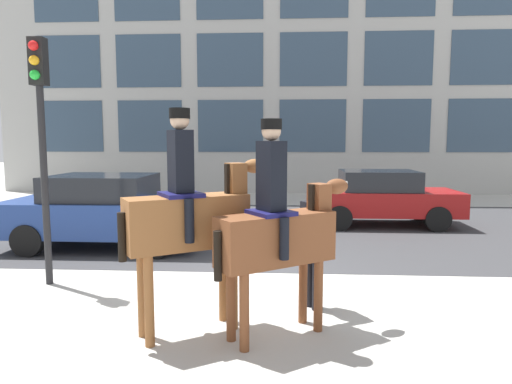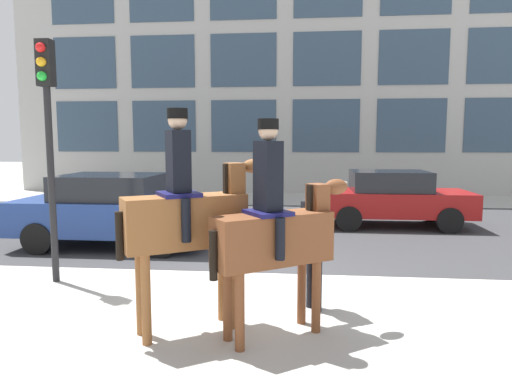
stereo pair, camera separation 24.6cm
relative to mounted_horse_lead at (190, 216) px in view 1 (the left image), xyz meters
name	(u,v)px [view 1 (the left image)]	position (x,y,z in m)	size (l,w,h in m)	color
ground_plane	(250,282)	(0.56, 2.02, -1.42)	(80.00, 80.00, 0.00)	#B2AFA8
road_surface	(263,227)	(0.56, 6.77, -1.42)	(24.48, 8.50, 0.01)	#38383A
mounted_horse_lead	(190,216)	(0.00, 0.00, 0.00)	(1.68, 1.20, 2.68)	brown
mounted_horse_companion	(279,230)	(1.05, -0.03, -0.15)	(1.66, 1.28, 2.56)	brown
pedestrian_bystander	(314,238)	(1.52, 0.87, -0.43)	(0.73, 0.76, 1.68)	black
street_car_near_lane	(107,210)	(-2.73, 4.32, -0.61)	(4.18, 2.07, 1.58)	navy
street_car_far_lane	(381,197)	(3.77, 7.28, -0.64)	(4.01, 1.87, 1.50)	maroon
traffic_light	(41,121)	(-2.68, 1.70, 1.19)	(0.24, 0.29, 3.88)	black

